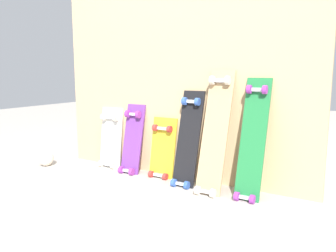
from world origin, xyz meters
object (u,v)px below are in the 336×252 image
(skateboard_purple, at_px, (132,143))
(rubber_ball, at_px, (46,158))
(skateboard_green, at_px, (252,143))
(skateboard_black, at_px, (188,143))
(skateboard_natural, at_px, (215,136))
(skateboard_yellow, at_px, (162,152))
(skateboard_white, at_px, (111,141))

(skateboard_purple, height_order, rubber_ball, skateboard_purple)
(skateboard_green, height_order, rubber_ball, skateboard_green)
(skateboard_black, xyz_separation_m, skateboard_natural, (0.23, -0.03, 0.08))
(skateboard_yellow, xyz_separation_m, skateboard_natural, (0.50, -0.09, 0.20))
(skateboard_purple, bearing_deg, skateboard_natural, -4.33)
(skateboard_white, relative_size, skateboard_natural, 0.64)
(skateboard_black, height_order, skateboard_natural, skateboard_natural)
(skateboard_white, bearing_deg, rubber_ball, -150.34)
(skateboard_purple, distance_m, rubber_ball, 0.87)
(skateboard_yellow, bearing_deg, skateboard_natural, -9.65)
(skateboard_green, bearing_deg, skateboard_natural, -175.77)
(skateboard_purple, relative_size, rubber_ball, 4.63)
(skateboard_natural, bearing_deg, skateboard_white, 174.76)
(skateboard_white, xyz_separation_m, skateboard_yellow, (0.57, -0.01, -0.03))
(skateboard_natural, distance_m, skateboard_green, 0.27)
(skateboard_white, relative_size, skateboard_yellow, 1.08)
(skateboard_yellow, relative_size, skateboard_green, 0.63)
(skateboard_yellow, bearing_deg, skateboard_black, -11.66)
(skateboard_yellow, height_order, rubber_ball, skateboard_yellow)
(skateboard_purple, height_order, skateboard_natural, skateboard_natural)
(skateboard_white, bearing_deg, skateboard_green, -3.32)
(skateboard_yellow, height_order, skateboard_natural, skateboard_natural)
(skateboard_black, relative_size, rubber_ball, 5.59)
(skateboard_black, relative_size, skateboard_green, 0.88)
(skateboard_green, relative_size, rubber_ball, 6.32)
(skateboard_white, distance_m, skateboard_natural, 1.08)
(skateboard_purple, xyz_separation_m, skateboard_black, (0.56, -0.03, 0.07))
(skateboard_purple, bearing_deg, skateboard_yellow, 4.84)
(skateboard_yellow, distance_m, skateboard_green, 0.79)
(rubber_ball, bearing_deg, skateboard_purple, 18.24)
(skateboard_black, height_order, skateboard_green, skateboard_green)
(skateboard_purple, bearing_deg, skateboard_white, 172.12)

